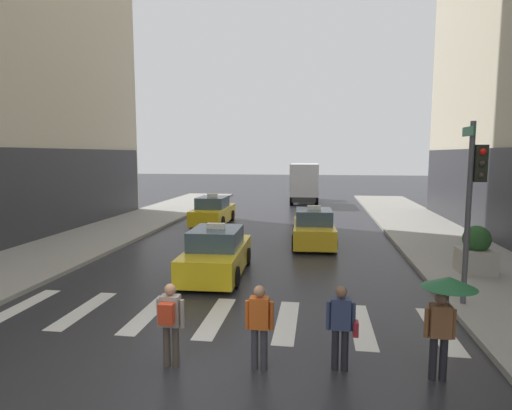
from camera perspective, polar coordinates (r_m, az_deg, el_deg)
The scene contains 12 objects.
ground_plane at distance 8.63m, azimuth -10.43°, elevation -21.76°, with size 160.00×160.00×0.00m, color #26262B.
crosswalk_markings at distance 11.24m, azimuth -5.37°, elevation -14.66°, with size 11.30×2.80×0.01m.
traffic_light_pole at distance 12.42m, azimuth 27.03°, elevation 2.11°, with size 0.44×0.84×4.80m.
taxi_lead at distance 14.75m, azimuth -5.26°, elevation -6.52°, with size 2.04×4.59×1.80m.
taxi_second at distance 19.79m, azimuth 7.69°, elevation -3.14°, with size 2.07×4.60×1.80m.
taxi_third at distance 25.47m, azimuth -5.77°, elevation -0.90°, with size 1.95×4.55×1.80m.
box_truck at distance 36.00m, azimuth 6.48°, elevation 3.12°, with size 2.41×7.59×3.35m.
pedestrian_with_umbrella at distance 8.55m, azimuth 23.98°, elevation -11.47°, with size 0.96×0.96×1.94m.
pedestrian_with_backpack at distance 8.64m, azimuth -11.40°, elevation -14.64°, with size 0.55×0.43×1.65m.
pedestrian_with_handbag at distance 8.54m, azimuth 11.31°, elevation -15.17°, with size 0.60×0.24×1.65m.
pedestrian_plain_coat at distance 8.42m, azimuth 0.45°, elevation -15.32°, with size 0.55×0.24×1.65m.
planter_near_corner at distance 16.17m, azimuth 27.27°, elevation -5.54°, with size 1.10×1.10×1.60m.
Camera 1 is at (2.51, -7.16, 4.10)m, focal length 30.00 mm.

